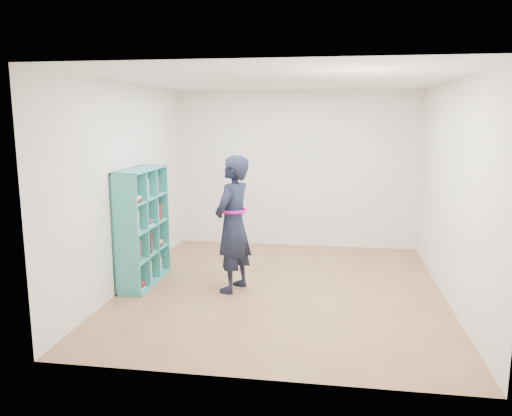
# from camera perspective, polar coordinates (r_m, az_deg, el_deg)

# --- Properties ---
(floor) EXTENTS (4.50, 4.50, 0.00)m
(floor) POSITION_cam_1_polar(r_m,az_deg,el_deg) (6.46, 2.90, -9.22)
(floor) COLOR brown
(floor) RESTS_ON ground
(ceiling) EXTENTS (4.50, 4.50, 0.00)m
(ceiling) POSITION_cam_1_polar(r_m,az_deg,el_deg) (6.10, 3.13, 14.43)
(ceiling) COLOR white
(ceiling) RESTS_ON wall_back
(wall_left) EXTENTS (0.02, 4.50, 2.60)m
(wall_left) POSITION_cam_1_polar(r_m,az_deg,el_deg) (6.65, -14.41, 2.56)
(wall_left) COLOR silver
(wall_left) RESTS_ON floor
(wall_right) EXTENTS (0.02, 4.50, 2.60)m
(wall_right) POSITION_cam_1_polar(r_m,az_deg,el_deg) (6.28, 21.50, 1.71)
(wall_right) COLOR silver
(wall_right) RESTS_ON floor
(wall_back) EXTENTS (4.00, 0.02, 2.60)m
(wall_back) POSITION_cam_1_polar(r_m,az_deg,el_deg) (8.38, 4.57, 4.41)
(wall_back) COLOR silver
(wall_back) RESTS_ON floor
(wall_front) EXTENTS (4.00, 0.02, 2.60)m
(wall_front) POSITION_cam_1_polar(r_m,az_deg,el_deg) (3.95, -0.28, -2.30)
(wall_front) COLOR silver
(wall_front) RESTS_ON floor
(bookshelf) EXTENTS (0.33, 1.14, 1.52)m
(bookshelf) POSITION_cam_1_polar(r_m,az_deg,el_deg) (6.69, -13.02, -2.28)
(bookshelf) COLOR teal
(bookshelf) RESTS_ON floor
(person) EXTENTS (0.58, 0.72, 1.71)m
(person) POSITION_cam_1_polar(r_m,az_deg,el_deg) (6.20, -2.64, -1.84)
(person) COLOR black
(person) RESTS_ON floor
(smartphone) EXTENTS (0.02, 0.10, 0.14)m
(smartphone) POSITION_cam_1_polar(r_m,az_deg,el_deg) (6.31, -3.37, -0.59)
(smartphone) COLOR silver
(smartphone) RESTS_ON person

